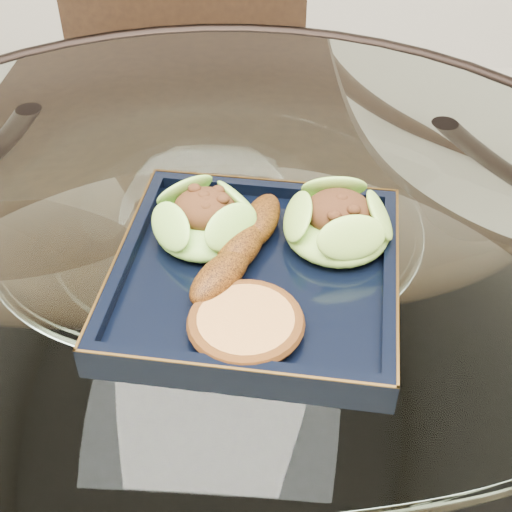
{
  "coord_description": "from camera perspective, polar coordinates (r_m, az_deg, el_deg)",
  "views": [
    {
      "loc": [
        0.09,
        -0.56,
        1.25
      ],
      "look_at": [
        0.05,
        -0.05,
        0.8
      ],
      "focal_mm": 50.0,
      "sensor_mm": 36.0,
      "label": 1
    }
  ],
  "objects": [
    {
      "name": "dining_table",
      "position": [
        0.86,
        -3.27,
        -7.77
      ],
      "size": [
        1.13,
        1.13,
        0.77
      ],
      "color": "white",
      "rests_on": "ground"
    },
    {
      "name": "lettuce_wrap_right",
      "position": [
        0.72,
        6.54,
        2.44
      ],
      "size": [
        0.13,
        0.13,
        0.04
      ],
      "primitive_type": "ellipsoid",
      "rotation": [
        0.0,
        0.0,
        -0.25
      ],
      "color": "#6E9F2E",
      "rests_on": "navy_plate"
    },
    {
      "name": "lettuce_wrap_left",
      "position": [
        0.72,
        -4.08,
        2.71
      ],
      "size": [
        0.13,
        0.13,
        0.04
      ],
      "primitive_type": "ellipsoid",
      "rotation": [
        0.0,
        0.0,
        0.31
      ],
      "color": "#6AA12E",
      "rests_on": "navy_plate"
    },
    {
      "name": "roasted_plantain",
      "position": [
        0.69,
        -1.2,
        0.73
      ],
      "size": [
        0.09,
        0.17,
        0.03
      ],
      "primitive_type": "ellipsoid",
      "rotation": [
        0.0,
        0.0,
        1.21
      ],
      "color": "#64320A",
      "rests_on": "navy_plate"
    },
    {
      "name": "navy_plate",
      "position": [
        0.7,
        -0.0,
        -1.86
      ],
      "size": [
        0.29,
        0.29,
        0.02
      ],
      "primitive_type": "cube",
      "rotation": [
        0.0,
        0.0,
        -0.08
      ],
      "color": "black",
      "rests_on": "dining_table"
    },
    {
      "name": "dining_chair",
      "position": [
        1.3,
        -5.95,
        10.78
      ],
      "size": [
        0.48,
        0.48,
        1.06
      ],
      "rotation": [
        0.0,
        0.0,
        0.05
      ],
      "color": "black",
      "rests_on": "ground"
    },
    {
      "name": "crumb_patty",
      "position": [
        0.63,
        -0.82,
        -5.5
      ],
      "size": [
        0.09,
        0.09,
        0.02
      ],
      "primitive_type": "cylinder",
      "rotation": [
        0.0,
        0.0,
        -0.03
      ],
      "color": "#C07E40",
      "rests_on": "navy_plate"
    }
  ]
}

